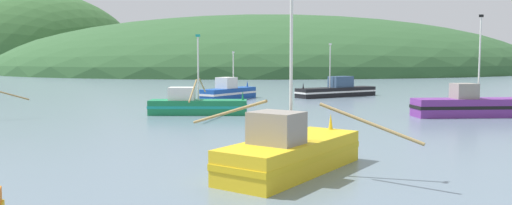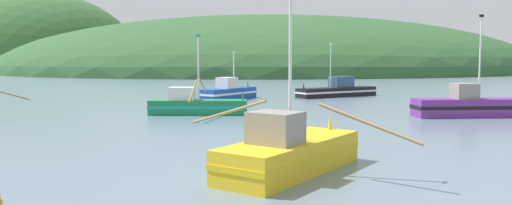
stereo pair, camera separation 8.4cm
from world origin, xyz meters
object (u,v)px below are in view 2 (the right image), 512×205
(fishing_boat_green, at_px, (197,105))
(fishing_boat_yellow, at_px, (290,152))
(fishing_boat_black, at_px, (338,90))
(fishing_boat_purple, at_px, (470,106))
(fishing_boat_blue, at_px, (229,92))

(fishing_boat_green, height_order, fishing_boat_yellow, fishing_boat_yellow)
(fishing_boat_green, relative_size, fishing_boat_black, 0.97)
(fishing_boat_green, xyz_separation_m, fishing_boat_purple, (19.70, -7.03, 0.09))
(fishing_boat_blue, relative_size, fishing_boat_purple, 0.79)
(fishing_boat_black, distance_m, fishing_boat_purple, 20.96)
(fishing_boat_yellow, relative_size, fishing_boat_blue, 1.12)
(fishing_boat_green, height_order, fishing_boat_blue, fishing_boat_green)
(fishing_boat_black, relative_size, fishing_boat_purple, 1.19)
(fishing_boat_blue, distance_m, fishing_boat_purple, 24.83)
(fishing_boat_green, xyz_separation_m, fishing_boat_blue, (5.51, 13.36, 0.06))
(fishing_boat_yellow, bearing_deg, fishing_boat_black, 22.76)
(fishing_boat_green, distance_m, fishing_boat_purple, 20.91)
(fishing_boat_green, relative_size, fishing_boat_yellow, 1.31)
(fishing_boat_yellow, distance_m, fishing_boat_black, 39.12)
(fishing_boat_yellow, xyz_separation_m, fishing_boat_black, (17.96, 34.76, -0.06))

